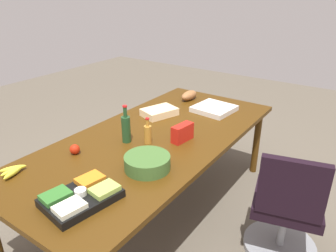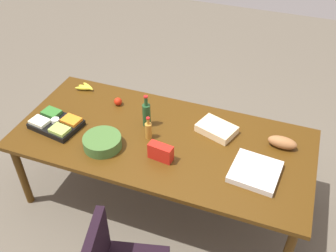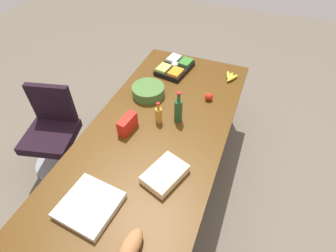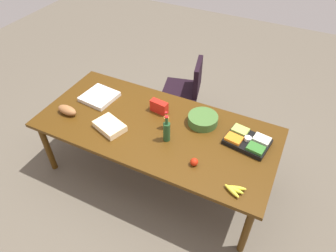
{
  "view_description": "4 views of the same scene",
  "coord_description": "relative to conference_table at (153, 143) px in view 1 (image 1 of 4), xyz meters",
  "views": [
    {
      "loc": [
        1.91,
        1.48,
        1.94
      ],
      "look_at": [
        -0.08,
        0.1,
        0.86
      ],
      "focal_mm": 34.29,
      "sensor_mm": 36.0,
      "label": 1
    },
    {
      "loc": [
        -0.9,
        2.28,
        2.91
      ],
      "look_at": [
        -0.02,
        -0.1,
        0.83
      ],
      "focal_mm": 40.5,
      "sensor_mm": 36.0,
      "label": 2
    },
    {
      "loc": [
        -1.45,
        -0.66,
        2.42
      ],
      "look_at": [
        0.02,
        -0.1,
        0.84
      ],
      "focal_mm": 28.24,
      "sensor_mm": 36.0,
      "label": 3
    },
    {
      "loc": [
        1.17,
        -2.08,
        2.95
      ],
      "look_at": [
        0.14,
        0.01,
        0.82
      ],
      "focal_mm": 32.56,
      "sensor_mm": 36.0,
      "label": 4
    }
  ],
  "objects": [
    {
      "name": "veggie_tray",
      "position": [
        0.94,
        0.18,
        0.1
      ],
      "size": [
        0.46,
        0.36,
        0.09
      ],
      "color": "black",
      "rests_on": "conference_table"
    },
    {
      "name": "wine_bottle",
      "position": [
        0.19,
        -0.12,
        0.18
      ],
      "size": [
        0.08,
        0.08,
        0.31
      ],
      "color": "#204624",
      "rests_on": "conference_table"
    },
    {
      "name": "ground_plane",
      "position": [
        0.0,
        0.0,
        -0.7
      ],
      "size": [
        10.0,
        10.0,
        0.0
      ],
      "primitive_type": "plane",
      "color": "#605749"
    },
    {
      "name": "dressing_bottle",
      "position": [
        0.11,
        0.03,
        0.14
      ],
      "size": [
        0.08,
        0.08,
        0.22
      ],
      "color": "#BA802D",
      "rests_on": "conference_table"
    },
    {
      "name": "pizza_box",
      "position": [
        -0.83,
        0.14,
        0.09
      ],
      "size": [
        0.39,
        0.39,
        0.05
      ],
      "primitive_type": "cube",
      "rotation": [
        0.0,
        0.0,
        -0.1
      ],
      "color": "silver",
      "rests_on": "conference_table"
    },
    {
      "name": "banana_bunch",
      "position": [
        0.99,
        -0.43,
        0.09
      ],
      "size": [
        0.2,
        0.14,
        0.04
      ],
      "color": "yellow",
      "rests_on": "conference_table"
    },
    {
      "name": "conference_table",
      "position": [
        0.0,
        0.0,
        0.0
      ],
      "size": [
        2.56,
        1.17,
        0.76
      ],
      "color": "#482B0B",
      "rests_on": "ground"
    },
    {
      "name": "salad_bowl",
      "position": [
        0.42,
        0.27,
        0.11
      ],
      "size": [
        0.39,
        0.39,
        0.1
      ],
      "primitive_type": "cylinder",
      "rotation": [
        0.0,
        0.0,
        0.28
      ],
      "color": "#40672D",
      "rests_on": "conference_table"
    },
    {
      "name": "apple_red",
      "position": [
        0.57,
        -0.31,
        0.1
      ],
      "size": [
        0.09,
        0.09,
        0.08
      ],
      "primitive_type": "sphere",
      "rotation": [
        0.0,
        0.0,
        0.21
      ],
      "color": "red",
      "rests_on": "conference_table"
    },
    {
      "name": "sheet_cake",
      "position": [
        -0.42,
        -0.24,
        0.1
      ],
      "size": [
        0.37,
        0.31,
        0.07
      ],
      "primitive_type": "cube",
      "rotation": [
        0.0,
        0.0,
        -0.33
      ],
      "color": "beige",
      "rests_on": "conference_table"
    },
    {
      "name": "chip_bag_red",
      "position": [
        -0.08,
        0.24,
        0.13
      ],
      "size": [
        0.21,
        0.1,
        0.14
      ],
      "primitive_type": "cube",
      "rotation": [
        0.0,
        0.0,
        -0.13
      ],
      "color": "red",
      "rests_on": "conference_table"
    },
    {
      "name": "office_chair",
      "position": [
        -0.15,
        1.11,
        -0.34
      ],
      "size": [
        0.59,
        0.58,
        0.92
      ],
      "color": "gray",
      "rests_on": "ground"
    },
    {
      "name": "bread_loaf",
      "position": [
        -0.98,
        -0.24,
        0.11
      ],
      "size": [
        0.24,
        0.12,
        0.1
      ],
      "primitive_type": "ellipsoid",
      "rotation": [
        0.0,
        0.0,
        -0.05
      ],
      "color": "#9C6439",
      "rests_on": "conference_table"
    }
  ]
}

